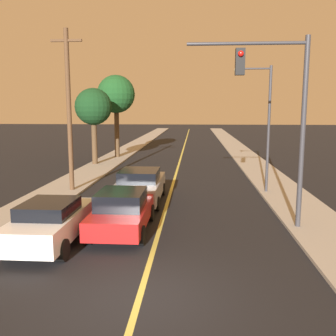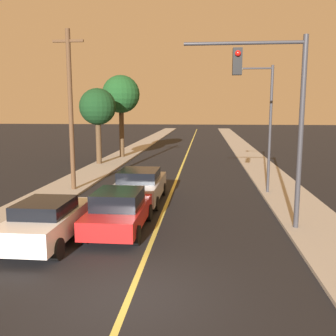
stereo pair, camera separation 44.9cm
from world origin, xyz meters
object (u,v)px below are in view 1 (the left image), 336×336
(traffic_signal_mast, at_px, (279,102))
(tree_left_near, at_px, (93,107))
(car_outer_lane_front, at_px, (51,222))
(car_near_lane_front, at_px, (122,211))
(utility_pole_left, at_px, (69,108))
(tree_left_far, at_px, (116,95))
(car_near_lane_second, at_px, (140,186))
(streetlamp_right, at_px, (260,111))

(traffic_signal_mast, bearing_deg, tree_left_near, 125.40)
(car_outer_lane_front, height_order, traffic_signal_mast, traffic_signal_mast)
(car_near_lane_front, height_order, car_outer_lane_front, car_near_lane_front)
(utility_pole_left, distance_m, tree_left_near, 9.56)
(car_near_lane_front, relative_size, tree_left_near, 0.74)
(traffic_signal_mast, distance_m, tree_left_near, 18.46)
(utility_pole_left, bearing_deg, tree_left_far, 91.83)
(tree_left_near, xyz_separation_m, tree_left_far, (0.86, 4.40, 1.11))
(tree_left_far, bearing_deg, car_near_lane_front, -77.75)
(traffic_signal_mast, height_order, tree_left_near, traffic_signal_mast)
(car_near_lane_second, xyz_separation_m, traffic_signal_mast, (5.45, -3.58, 3.78))
(car_near_lane_front, xyz_separation_m, car_near_lane_second, (0.00, 4.30, 0.03))
(car_outer_lane_front, bearing_deg, tree_left_far, 96.18)
(tree_left_far, bearing_deg, streetlamp_right, -53.06)
(car_outer_lane_front, height_order, tree_left_far, tree_left_far)
(car_near_lane_front, bearing_deg, utility_pole_left, 121.99)
(car_outer_lane_front, bearing_deg, utility_pole_left, 103.77)
(car_outer_lane_front, relative_size, utility_pole_left, 0.52)
(streetlamp_right, distance_m, tree_left_far, 17.01)
(car_outer_lane_front, relative_size, tree_left_near, 0.73)
(car_near_lane_front, height_order, traffic_signal_mast, traffic_signal_mast)
(tree_left_near, bearing_deg, traffic_signal_mast, -54.60)
(car_outer_lane_front, distance_m, tree_left_near, 17.90)
(car_near_lane_second, bearing_deg, traffic_signal_mast, -33.27)
(car_near_lane_front, xyz_separation_m, car_outer_lane_front, (-2.04, -1.44, -0.00))
(tree_left_far, bearing_deg, car_near_lane_second, -74.58)
(traffic_signal_mast, bearing_deg, streetlamp_right, 86.53)
(streetlamp_right, bearing_deg, car_outer_lane_front, -134.22)
(car_outer_lane_front, xyz_separation_m, utility_pole_left, (-1.90, 7.74, 3.63))
(car_near_lane_front, bearing_deg, streetlamp_right, 48.74)
(car_outer_lane_front, bearing_deg, car_near_lane_front, 35.27)
(traffic_signal_mast, distance_m, streetlamp_right, 5.92)
(tree_left_near, height_order, tree_left_far, tree_left_far)
(streetlamp_right, bearing_deg, tree_left_far, 126.94)
(tree_left_near, bearing_deg, tree_left_far, 78.92)
(car_outer_lane_front, relative_size, traffic_signal_mast, 0.64)
(car_near_lane_second, relative_size, traffic_signal_mast, 0.72)
(car_outer_lane_front, distance_m, traffic_signal_mast, 8.68)
(car_near_lane_second, distance_m, tree_left_far, 17.14)
(car_near_lane_second, distance_m, traffic_signal_mast, 7.54)
(traffic_signal_mast, bearing_deg, utility_pole_left, 149.29)
(utility_pole_left, relative_size, tree_left_near, 1.41)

